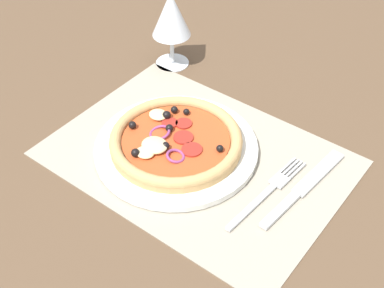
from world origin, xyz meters
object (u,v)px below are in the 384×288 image
Objects in this scene: wine_glass at (171,16)px; fork at (270,189)px; plate at (176,148)px; knife at (304,187)px; pizza at (175,140)px.

fork is at bearing -28.28° from wine_glass.
wine_glass reaches higher than plate.
fork is at bearing 5.86° from plate.
pizza is at bearing 109.16° from knife.
pizza is 1.40× the size of wine_glass.
wine_glass reaches higher than knife.
knife is (20.22, 5.17, -1.90)cm from pizza.
knife is at bearing -43.28° from fork.
pizza is 1.16× the size of fork.
plate reaches higher than fork.
fork is (16.38, 1.68, -0.31)cm from plate.
fork is (16.48, 1.76, -1.94)cm from pizza.
knife is (3.74, 3.41, 0.03)cm from fork.
fork is 5.06cm from knife.
wine_glass is at bearing 66.01° from fork.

